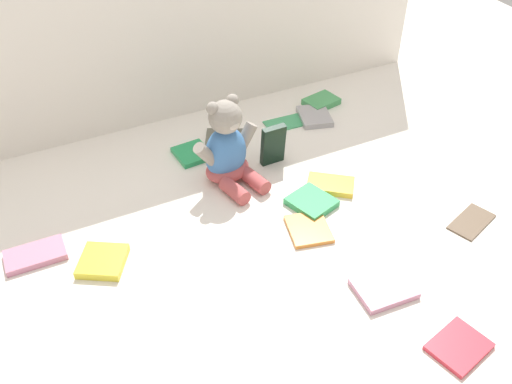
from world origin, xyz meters
TOP-DOWN VIEW (x-y plane):
  - ground_plane at (0.00, 0.00)m, footprint 3.20×3.20m
  - backdrop_drape at (0.00, 0.46)m, footprint 1.69×0.03m
  - teddy_bear at (0.02, 0.10)m, footprint 0.20×0.19m
  - book_case_0 at (0.44, 0.31)m, footprint 0.12×0.10m
  - book_case_1 at (0.20, -0.60)m, footprint 0.13×0.11m
  - book_case_2 at (0.16, -0.10)m, footprint 0.13×0.13m
  - book_case_3 at (0.24, -0.06)m, footprint 0.14×0.13m
  - book_case_4 at (0.16, 0.10)m, footprint 0.07×0.03m
  - book_case_5 at (0.09, 0.27)m, footprint 0.15×0.14m
  - book_case_6 at (0.11, -0.18)m, footprint 0.12×0.13m
  - book_case_7 at (-0.37, -0.07)m, footprint 0.14×0.14m
  - book_case_8 at (-0.03, 0.23)m, footprint 0.10×0.11m
  - book_case_9 at (-0.50, 0.02)m, footprint 0.14×0.08m
  - book_case_10 at (0.48, -0.33)m, footprint 0.14×0.11m
  - book_case_11 at (0.16, -0.41)m, footprint 0.13×0.11m
  - book_case_12 at (0.38, 0.25)m, footprint 0.12×0.14m
  - book_case_13 at (0.28, 0.26)m, footprint 0.12×0.07m

SIDE VIEW (x-z plane):
  - ground_plane at x=0.00m, z-range 0.00..0.00m
  - book_case_13 at x=0.28m, z-range 0.00..0.01m
  - book_case_10 at x=0.48m, z-range 0.00..0.01m
  - book_case_5 at x=0.09m, z-range 0.00..0.01m
  - book_case_1 at x=0.20m, z-range 0.00..0.01m
  - book_case_6 at x=0.11m, z-range 0.00..0.01m
  - book_case_8 at x=-0.03m, z-range 0.00..0.01m
  - book_case_11 at x=0.16m, z-range 0.00..0.02m
  - book_case_9 at x=-0.50m, z-range 0.00..0.02m
  - book_case_3 at x=0.24m, z-range 0.00..0.02m
  - book_case_12 at x=0.38m, z-range 0.00..0.02m
  - book_case_2 at x=0.16m, z-range 0.00..0.02m
  - book_case_0 at x=0.44m, z-range 0.00..0.02m
  - book_case_7 at x=-0.37m, z-range 0.00..0.02m
  - book_case_4 at x=0.16m, z-range 0.00..0.12m
  - teddy_bear at x=0.02m, z-range -0.03..0.21m
  - backdrop_drape at x=0.00m, z-range 0.00..0.63m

